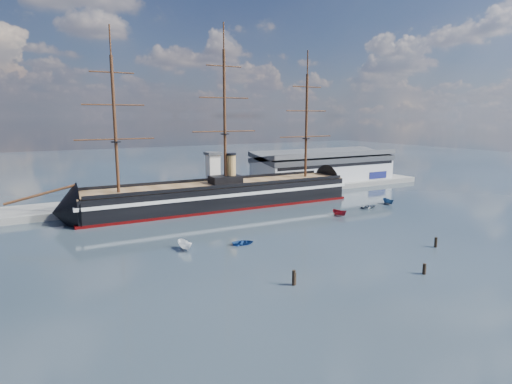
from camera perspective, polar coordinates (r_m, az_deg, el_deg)
ground at (r=123.15m, az=-0.73°, el=-3.73°), size 600.00×600.00×0.00m
quay at (r=158.93m, az=-3.82°, el=-0.59°), size 180.00×18.00×2.00m
warehouse at (r=186.49m, az=9.03°, el=3.37°), size 63.00×21.00×11.60m
quay_tower at (r=151.82m, az=-5.75°, el=2.60°), size 5.00×5.00×15.00m
warship at (r=138.94m, az=-5.46°, el=-0.48°), size 113.04×18.10×53.94m
motorboat_a at (r=97.45m, az=-9.42°, el=-7.62°), size 6.59×2.68×2.59m
motorboat_b at (r=100.00m, az=-1.74°, el=-7.02°), size 2.03×3.38×1.47m
motorboat_c at (r=130.47m, az=11.06°, el=-3.13°), size 6.14×3.42×2.32m
motorboat_e at (r=142.83m, az=14.78°, el=-2.13°), size 1.54×3.49×1.60m
motorboat_f at (r=151.62m, az=17.22°, el=-1.55°), size 6.07×2.88×2.34m
piling_near_left at (r=77.48m, az=5.05°, el=-12.27°), size 0.64×0.64×3.46m
piling_near_mid at (r=88.06m, az=21.48°, el=-10.16°), size 0.64×0.64×2.77m
piling_near_right at (r=106.18m, az=22.80°, el=-6.81°), size 0.64×0.64×3.06m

